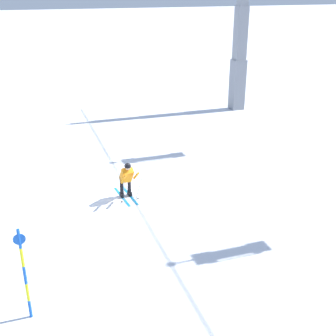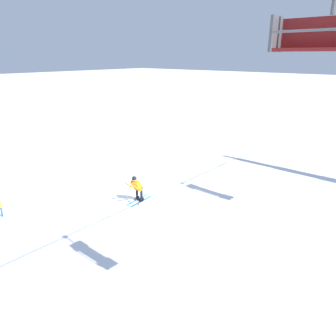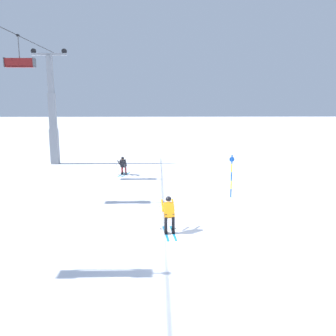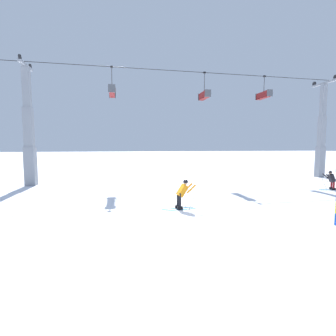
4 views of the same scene
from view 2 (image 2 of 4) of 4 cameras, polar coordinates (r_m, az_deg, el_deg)
ground_plane at (r=18.13m, az=-3.98°, el=-4.97°), size 260.00×260.00×0.00m
skier_carving_main at (r=17.15m, az=-5.56°, el=-3.27°), size 1.78×0.74×1.66m
chairlift_seat_second at (r=6.63m, az=26.75°, el=20.80°), size 0.61×1.90×2.39m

